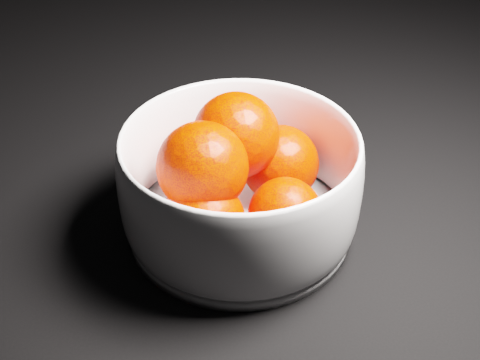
{
  "coord_description": "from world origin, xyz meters",
  "views": [
    {
      "loc": [
        0.28,
        -0.22,
        0.41
      ],
      "look_at": [
        0.25,
        0.25,
        0.06
      ],
      "focal_mm": 50.0,
      "sensor_mm": 36.0,
      "label": 1
    }
  ],
  "objects": [
    {
      "name": "orange_pile",
      "position": [
        0.24,
        0.25,
        0.06
      ],
      "size": [
        0.15,
        0.16,
        0.12
      ],
      "color": "#EF1B00",
      "rests_on": "bowl"
    },
    {
      "name": "bowl",
      "position": [
        0.25,
        0.25,
        0.05
      ],
      "size": [
        0.22,
        0.22,
        0.11
      ],
      "rotation": [
        0.0,
        0.0,
        0.02
      ],
      "color": "silver",
      "rests_on": "ground"
    }
  ]
}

